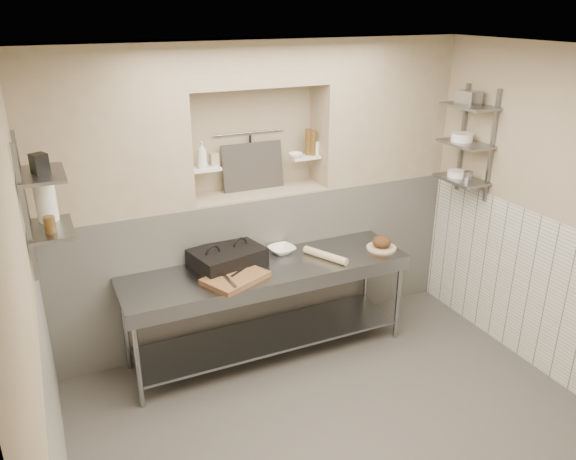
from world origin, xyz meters
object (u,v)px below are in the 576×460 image
bread_loaf (382,242)px  bowl_alcove (296,155)px  panini_press (227,258)px  mixing_bowl (282,250)px  rolling_pin (325,256)px  cutting_board (235,278)px  prep_table (268,293)px  bottle_soap (202,155)px  jug_left (46,201)px

bread_loaf → bowl_alcove: (-0.62, 0.62, 0.76)m
panini_press → bread_loaf: (1.46, -0.25, -0.01)m
bowl_alcove → mixing_bowl: bearing=-132.5°
rolling_pin → bowl_alcove: 1.01m
cutting_board → rolling_pin: (0.89, 0.06, 0.01)m
cutting_board → mixing_bowl: bearing=31.3°
prep_table → bowl_alcove: bowl_alcove is taller
cutting_board → mixing_bowl: mixing_bowl is taller
bowl_alcove → bread_loaf: bearing=-45.2°
prep_table → rolling_pin: bearing=-6.3°
prep_table → bottle_soap: bottle_soap is taller
bread_loaf → prep_table: bearing=176.5°
prep_table → bowl_alcove: (0.53, 0.55, 1.09)m
prep_table → cutting_board: (-0.35, -0.12, 0.28)m
bowl_alcove → jug_left: bearing=-166.7°
mixing_bowl → bowl_alcove: size_ratio=1.75×
cutting_board → panini_press: bearing=83.9°
panini_press → bottle_soap: 0.94m
mixing_bowl → bottle_soap: (-0.62, 0.33, 0.90)m
mixing_bowl → jug_left: bearing=-173.8°
bread_loaf → mixing_bowl: bearing=161.3°
rolling_pin → bottle_soap: bottle_soap is taller
bowl_alcove → bottle_soap: bearing=179.1°
mixing_bowl → jug_left: 2.13m
jug_left → bottle_soap: bearing=22.3°
bread_loaf → bottle_soap: 1.87m
panini_press → jug_left: bearing=172.8°
bowl_alcove → jug_left: size_ratio=0.47×
bottle_soap → jug_left: bottle_soap is taller
prep_table → mixing_bowl: bearing=44.4°
mixing_bowl → jug_left: (-1.95, -0.21, 0.83)m
prep_table → panini_press: size_ratio=3.79×
prep_table → bottle_soap: bearing=124.0°
jug_left → cutting_board: bearing=-6.1°
bread_loaf → panini_press: bearing=170.5°
prep_table → mixing_bowl: 0.44m
prep_table → cutting_board: cutting_board is taller
bottle_soap → jug_left: size_ratio=0.81×
bottle_soap → bowl_alcove: bottle_soap is taller
panini_press → mixing_bowl: (0.56, 0.06, -0.05)m
bread_loaf → bottle_soap: (-1.53, 0.64, 0.86)m
bottle_soap → bowl_alcove: bearing=-0.9°
jug_left → rolling_pin: bearing=-2.1°
rolling_pin → jug_left: (-2.25, 0.08, 0.82)m
panini_press → cutting_board: bearing=-109.4°
prep_table → rolling_pin: rolling_pin is taller
rolling_pin → bread_loaf: bearing=-1.0°
cutting_board → bread_loaf: bearing=2.0°
panini_press → rolling_pin: 0.90m
mixing_bowl → jug_left: size_ratio=0.82×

